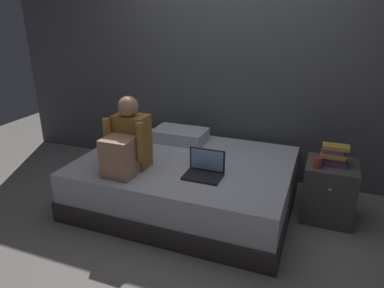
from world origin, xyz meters
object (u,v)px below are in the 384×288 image
at_px(nightstand, 329,191).
at_px(laptop, 205,170).
at_px(book_stack, 334,155).
at_px(bed, 186,182).
at_px(mug, 317,162).
at_px(pillow, 180,135).
at_px(person_sitting, 127,143).

bearing_deg(nightstand, laptop, -154.22).
bearing_deg(book_stack, laptop, -154.00).
distance_m(bed, nightstand, 1.32).
bearing_deg(mug, pillow, 166.78).
bearing_deg(mug, nightstand, 42.69).
relative_size(person_sitting, laptop, 2.05).
distance_m(nightstand, laptop, 1.17).
distance_m(laptop, book_stack, 1.14).
distance_m(person_sitting, mug, 1.65).
height_order(nightstand, person_sitting, person_sitting).
relative_size(nightstand, mug, 5.93).
bearing_deg(laptop, book_stack, 26.00).
xyz_separation_m(bed, pillow, (-0.25, 0.45, 0.30)).
xyz_separation_m(pillow, mug, (1.42, -0.33, 0.05)).
distance_m(bed, book_stack, 1.37).
bearing_deg(nightstand, book_stack, 153.07).
height_order(laptop, mug, laptop).
xyz_separation_m(bed, mug, (1.17, 0.12, 0.35)).
bearing_deg(book_stack, pillow, 172.21).
bearing_deg(pillow, person_sitting, -99.75).
bearing_deg(book_stack, person_sitting, -159.73).
distance_m(person_sitting, book_stack, 1.81).
bearing_deg(bed, mug, 5.65).
height_order(pillow, book_stack, book_stack).
distance_m(laptop, mug, 0.97).
distance_m(pillow, book_stack, 1.56).
bearing_deg(pillow, book_stack, -7.79).
bearing_deg(laptop, nightstand, 25.78).
bearing_deg(person_sitting, bed, 44.28).
relative_size(nightstand, person_sitting, 0.81).
xyz_separation_m(laptop, book_stack, (1.02, 0.50, 0.10)).
xyz_separation_m(person_sitting, book_stack, (1.69, 0.62, -0.10)).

